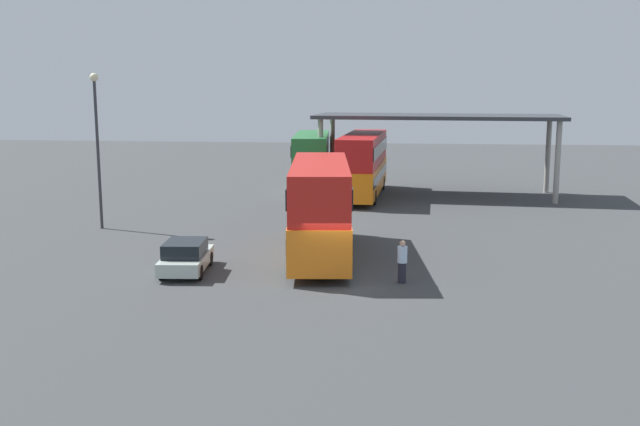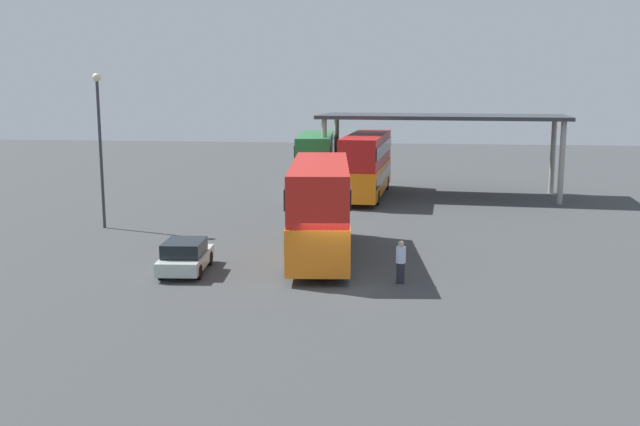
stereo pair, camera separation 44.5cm
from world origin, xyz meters
name	(u,v)px [view 1 (the left image)]	position (x,y,z in m)	size (l,w,h in m)	color
ground_plane	(338,283)	(0.00, 0.00, 0.00)	(140.00, 140.00, 0.00)	#3B3E40
double_decker_main	(320,206)	(-1.17, 4.32, 2.34)	(3.59, 10.47, 4.26)	orange
parked_hatchback	(186,257)	(-6.36, 0.89, 0.67)	(2.01, 3.87, 1.35)	#B3C1B8
double_decker_near_canopy	(312,160)	(-4.08, 25.04, 2.28)	(3.25, 10.20, 4.16)	silver
double_decker_mid_row	(363,162)	(-0.18, 22.50, 2.38)	(3.09, 11.64, 4.34)	orange
depot_canopy	(437,121)	(4.93, 23.78, 5.24)	(17.31, 7.37, 5.64)	#33353A
lamppost_tall	(97,133)	(-13.64, 9.45, 5.17)	(0.44, 0.44, 8.28)	#33353A
pedestrian_waiting	(402,262)	(2.50, 0.28, 0.84)	(0.38, 0.38, 1.69)	#262633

